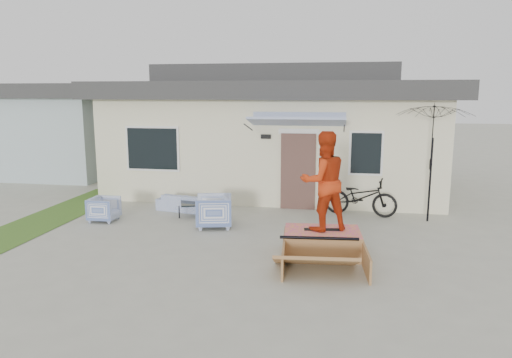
% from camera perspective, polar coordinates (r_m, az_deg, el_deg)
% --- Properties ---
extents(ground, '(90.00, 90.00, 0.00)m').
position_cam_1_polar(ground, '(9.19, -3.87, -9.94)').
color(ground, '#A6A594').
rests_on(ground, ground).
extents(grass_strip, '(1.40, 8.00, 0.01)m').
position_cam_1_polar(grass_strip, '(13.07, -24.39, -4.68)').
color(grass_strip, '#3B6522').
rests_on(grass_strip, ground).
extents(house, '(10.80, 8.49, 4.10)m').
position_cam_1_polar(house, '(16.54, 2.75, 6.01)').
color(house, beige).
rests_on(house, ground).
extents(neighbor_house, '(8.60, 7.60, 3.50)m').
position_cam_1_polar(neighbor_house, '(22.32, -24.47, 5.82)').
color(neighbor_house, '#A4B7BD').
rests_on(neighbor_house, ground).
extents(loveseat, '(1.62, 0.74, 0.61)m').
position_cam_1_polar(loveseat, '(13.09, -8.45, -2.47)').
color(loveseat, '#4C67B2').
rests_on(loveseat, ground).
extents(armchair_left, '(0.62, 0.67, 0.67)m').
position_cam_1_polar(armchair_left, '(12.51, -17.82, -3.33)').
color(armchair_left, '#4C67B2').
rests_on(armchair_left, ground).
extents(armchair_right, '(0.94, 0.98, 0.85)m').
position_cam_1_polar(armchair_right, '(11.42, -5.12, -3.68)').
color(armchair_right, '#4C67B2').
rests_on(armchair_right, ground).
extents(coffee_table, '(0.93, 0.93, 0.36)m').
position_cam_1_polar(coffee_table, '(12.55, -7.34, -3.60)').
color(coffee_table, black).
rests_on(coffee_table, ground).
extents(bicycle, '(1.98, 1.00, 1.21)m').
position_cam_1_polar(bicycle, '(12.69, 12.50, -1.64)').
color(bicycle, black).
rests_on(bicycle, ground).
extents(patio_umbrella, '(1.93, 1.80, 2.20)m').
position_cam_1_polar(patio_umbrella, '(12.40, 20.42, 3.05)').
color(patio_umbrella, black).
rests_on(patio_umbrella, ground).
extents(skate_ramp, '(1.64, 2.09, 0.49)m').
position_cam_1_polar(skate_ramp, '(9.58, 7.96, -7.62)').
color(skate_ramp, olive).
rests_on(skate_ramp, ground).
extents(skateboard, '(0.74, 0.27, 0.05)m').
position_cam_1_polar(skateboard, '(9.54, 7.99, -5.99)').
color(skateboard, black).
rests_on(skateboard, skate_ramp).
extents(skater, '(1.18, 1.08, 1.95)m').
position_cam_1_polar(skater, '(9.32, 8.14, -0.09)').
color(skater, red).
rests_on(skater, skateboard).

